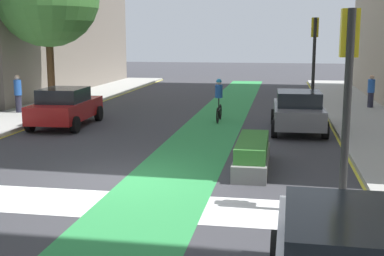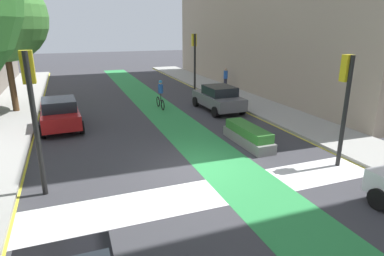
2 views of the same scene
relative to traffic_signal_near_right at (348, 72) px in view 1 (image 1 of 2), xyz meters
The scene contains 12 objects.
ground_plane 6.20m from the traffic_signal_near_right, 162.60° to the left, with size 120.00×120.00×0.00m, color #38383D.
bike_lane_paint 5.24m from the traffic_signal_near_right, 157.90° to the left, with size 2.40×60.00×0.01m, color #2D8C47.
crosswalk_band 5.99m from the traffic_signal_near_right, behind, with size 12.00×1.80×0.01m, color silver.
curb_stripe_right 3.43m from the traffic_signal_near_right, 64.63° to the left, with size 0.16×60.00×0.01m, color yellow.
traffic_signal_near_right is the anchor object (origin of this frame).
traffic_signal_far_right 15.75m from the traffic_signal_near_right, 89.08° to the left, with size 0.35×0.52×4.53m.
car_grey_right_far 9.53m from the traffic_signal_near_right, 93.95° to the left, with size 2.11×4.24×1.57m.
car_red_left_far 13.45m from the traffic_signal_near_right, 138.32° to the left, with size 2.18×4.28×1.57m.
cyclist_in_lane 11.84m from the traffic_signal_near_right, 109.57° to the left, with size 0.32×1.73×1.86m.
pedestrian_sidewalk_right_a 16.16m from the traffic_signal_near_right, 78.94° to the left, with size 0.34×0.34×1.60m.
pedestrian_sidewalk_left_a 17.43m from the traffic_signal_near_right, 139.89° to the left, with size 0.34×0.34×1.74m.
median_planter 4.54m from the traffic_signal_near_right, 122.55° to the left, with size 0.88×3.22×0.85m.
Camera 1 is at (3.92, -12.26, 3.61)m, focal length 47.96 mm.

